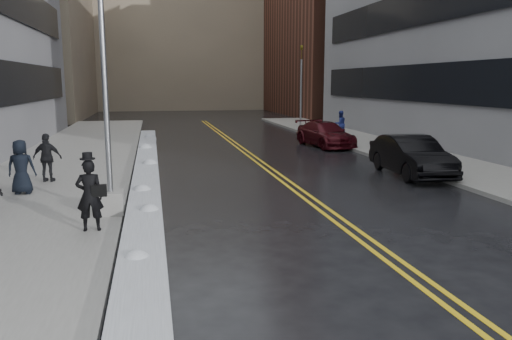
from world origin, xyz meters
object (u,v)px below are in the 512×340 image
pedestrian_d (47,158)px  pedestrian_east (340,124)px  traffic_signal (301,84)px  pedestrian_fedora (90,195)px  lamppost (107,123)px  pedestrian_c (21,167)px  car_maroon (325,134)px  car_black (411,156)px  fire_hydrant (398,147)px

pedestrian_d → pedestrian_east: 18.90m
traffic_signal → pedestrian_fedora: size_ratio=3.59×
lamppost → pedestrian_fedora: lamppost is taller
pedestrian_c → pedestrian_east: bearing=-136.8°
pedestrian_fedora → car_maroon: pedestrian_fedora is taller
lamppost → car_black: 11.67m
lamppost → fire_hydrant: bearing=33.0°
pedestrian_fedora → car_maroon: 18.22m
pedestrian_east → car_black: (-1.84, -12.18, -0.20)m
traffic_signal → pedestrian_d: bearing=-129.7°
fire_hydrant → pedestrian_c: (-15.15, -4.99, 0.44)m
car_black → car_maroon: size_ratio=0.99×
fire_hydrant → traffic_signal: 14.30m
pedestrian_fedora → pedestrian_east: size_ratio=1.02×
car_black → lamppost: bearing=-155.9°
fire_hydrant → car_maroon: size_ratio=0.15×
lamppost → car_maroon: 16.95m
traffic_signal → lamppost: bearing=-118.2°
pedestrian_fedora → pedestrian_d: pedestrian_d is taller
car_black → traffic_signal: bearing=90.3°
pedestrian_d → car_black: 13.27m
fire_hydrant → lamppost: bearing=-147.0°
pedestrian_fedora → traffic_signal: bearing=-116.9°
lamppost → fire_hydrant: size_ratio=10.45×
lamppost → fire_hydrant: (12.30, 8.00, -1.98)m
lamppost → traffic_signal: bearing=61.8°
traffic_signal → car_maroon: 9.36m
fire_hydrant → traffic_signal: size_ratio=0.12×
pedestrian_east → car_black: pedestrian_east is taller
lamppost → pedestrian_east: (12.64, 16.24, -1.57)m
traffic_signal → pedestrian_east: size_ratio=3.67×
pedestrian_fedora → pedestrian_c: pedestrian_c is taller
lamppost → pedestrian_fedora: size_ratio=4.56×
pedestrian_fedora → pedestrian_c: 5.14m
lamppost → fire_hydrant: lamppost is taller
traffic_signal → pedestrian_east: (0.84, -5.76, -2.44)m
pedestrian_fedora → pedestrian_d: bearing=-71.2°
fire_hydrant → car_black: 4.22m
pedestrian_d → pedestrian_east: bearing=-132.0°
pedestrian_d → traffic_signal: bearing=-118.8°
pedestrian_c → pedestrian_fedora: bearing=122.0°
fire_hydrant → traffic_signal: traffic_signal is taller
pedestrian_c → car_black: size_ratio=0.36×
car_black → pedestrian_c: bearing=-172.1°
pedestrian_c → pedestrian_d: pedestrian_c is taller
pedestrian_fedora → car_black: 12.44m
traffic_signal → pedestrian_d: 22.41m
pedestrian_fedora → pedestrian_c: size_ratio=1.00×
traffic_signal → pedestrian_fedora: traffic_signal is taller
traffic_signal → car_black: size_ratio=1.29×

